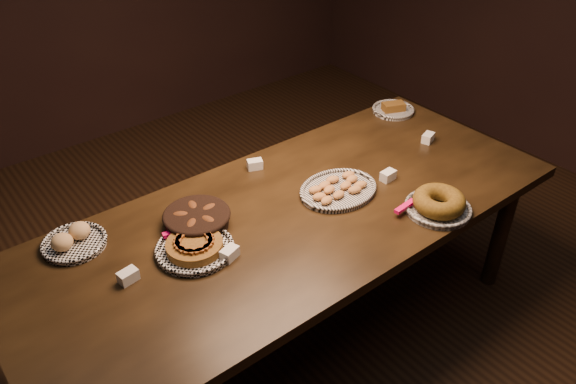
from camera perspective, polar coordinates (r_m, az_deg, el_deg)
ground at (r=2.88m, az=0.48°, el=-14.06°), size 5.00×5.00×0.00m
buffet_table at (r=2.41m, az=0.56°, el=-3.42°), size 2.40×1.00×0.75m
apple_tart_plate at (r=2.18m, az=-9.48°, el=-5.53°), size 0.35×0.30×0.06m
madeleine_platter at (r=2.49m, az=5.10°, el=0.29°), size 0.36×0.30×0.04m
bundt_cake_plate at (r=2.43m, az=15.03°, el=-1.17°), size 0.32×0.28×0.09m
croissant_basket at (r=2.30m, az=-9.24°, el=-2.60°), size 0.28×0.28×0.07m
bread_roll_plate at (r=2.33m, az=-20.99°, el=-4.63°), size 0.25×0.25×0.08m
loaf_plate at (r=3.21m, az=10.64°, el=8.27°), size 0.23×0.23×0.06m
tent_cards at (r=2.43m, az=1.03°, el=-0.25°), size 1.72×0.53×0.04m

